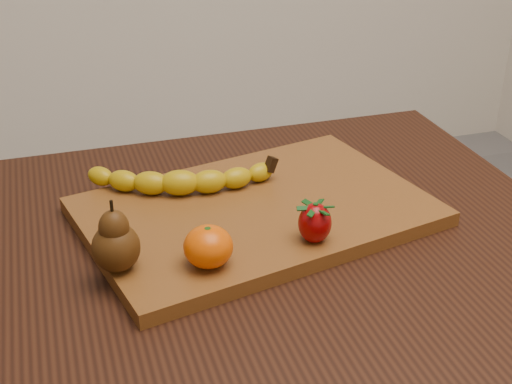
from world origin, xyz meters
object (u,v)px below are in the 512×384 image
object	(u,v)px
pear	(115,236)
mandarin	(208,247)
table	(199,311)
cutting_board	(256,212)

from	to	relation	value
pear	mandarin	size ratio (longest dim) A/B	1.50
table	cutting_board	xyz separation A→B (m)	(0.10, 0.05, 0.11)
cutting_board	pear	xyz separation A→B (m)	(-0.20, -0.10, 0.05)
pear	mandarin	world-z (taller)	pear
pear	mandarin	xyz separation A→B (m)	(0.10, -0.02, -0.02)
table	pear	size ratio (longest dim) A/B	11.51
cutting_board	pear	distance (m)	0.23
cutting_board	pear	bearing A→B (deg)	-165.92
mandarin	table	bearing A→B (deg)	90.58
cutting_board	mandarin	world-z (taller)	mandarin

